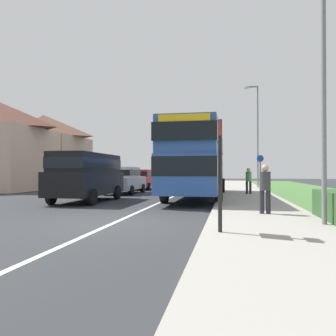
{
  "coord_description": "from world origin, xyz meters",
  "views": [
    {
      "loc": [
        3.21,
        -8.95,
        1.45
      ],
      "look_at": [
        0.6,
        5.04,
        1.6
      ],
      "focal_mm": 35.38,
      "sensor_mm": 36.0,
      "label": 1
    }
  ],
  "objects_px": {
    "bus_stop_sign": "(220,167)",
    "parked_car_silver": "(124,179)",
    "double_decker_bus": "(198,159)",
    "parked_van_black": "(87,173)",
    "cycle_route_sign": "(260,172)",
    "parked_car_red": "(142,178)",
    "street_lamp_near": "(319,56)",
    "pedestrian_at_stop": "(265,187)",
    "street_lamp_mid": "(257,131)",
    "pedestrian_walking_away": "(249,179)"
  },
  "relations": [
    {
      "from": "bus_stop_sign",
      "to": "parked_car_silver",
      "type": "bearing_deg",
      "value": 116.23
    },
    {
      "from": "parked_car_silver",
      "to": "bus_stop_sign",
      "type": "xyz_separation_m",
      "value": [
        6.55,
        -13.3,
        0.6
      ]
    },
    {
      "from": "double_decker_bus",
      "to": "bus_stop_sign",
      "type": "xyz_separation_m",
      "value": [
        1.5,
        -10.74,
        -0.6
      ]
    },
    {
      "from": "double_decker_bus",
      "to": "parked_van_black",
      "type": "relative_size",
      "value": 2.23
    },
    {
      "from": "parked_car_silver",
      "to": "cycle_route_sign",
      "type": "height_order",
      "value": "cycle_route_sign"
    },
    {
      "from": "parked_car_red",
      "to": "bus_stop_sign",
      "type": "height_order",
      "value": "bus_stop_sign"
    },
    {
      "from": "street_lamp_near",
      "to": "pedestrian_at_stop",
      "type": "bearing_deg",
      "value": 120.91
    },
    {
      "from": "double_decker_bus",
      "to": "pedestrian_at_stop",
      "type": "xyz_separation_m",
      "value": [
        2.81,
        -7.27,
        -1.17
      ]
    },
    {
      "from": "parked_car_silver",
      "to": "street_lamp_mid",
      "type": "xyz_separation_m",
      "value": [
        8.95,
        7.27,
        3.86
      ]
    },
    {
      "from": "double_decker_bus",
      "to": "bus_stop_sign",
      "type": "height_order",
      "value": "double_decker_bus"
    },
    {
      "from": "pedestrian_walking_away",
      "to": "bus_stop_sign",
      "type": "height_order",
      "value": "bus_stop_sign"
    },
    {
      "from": "pedestrian_walking_away",
      "to": "street_lamp_mid",
      "type": "distance_m",
      "value": 8.66
    },
    {
      "from": "cycle_route_sign",
      "to": "parked_van_black",
      "type": "bearing_deg",
      "value": -139.69
    },
    {
      "from": "pedestrian_walking_away",
      "to": "cycle_route_sign",
      "type": "height_order",
      "value": "cycle_route_sign"
    },
    {
      "from": "double_decker_bus",
      "to": "parked_van_black",
      "type": "distance_m",
      "value": 6.02
    },
    {
      "from": "pedestrian_at_stop",
      "to": "bus_stop_sign",
      "type": "bearing_deg",
      "value": -110.71
    },
    {
      "from": "double_decker_bus",
      "to": "pedestrian_walking_away",
      "type": "height_order",
      "value": "double_decker_bus"
    },
    {
      "from": "cycle_route_sign",
      "to": "pedestrian_at_stop",
      "type": "bearing_deg",
      "value": -94.33
    },
    {
      "from": "parked_van_black",
      "to": "street_lamp_mid",
      "type": "relative_size",
      "value": 0.61
    },
    {
      "from": "street_lamp_near",
      "to": "pedestrian_walking_away",
      "type": "bearing_deg",
      "value": 95.7
    },
    {
      "from": "parked_van_black",
      "to": "parked_car_silver",
      "type": "xyz_separation_m",
      "value": [
        -0.04,
        5.8,
        -0.42
      ]
    },
    {
      "from": "pedestrian_at_stop",
      "to": "parked_car_red",
      "type": "bearing_deg",
      "value": 118.25
    },
    {
      "from": "street_lamp_near",
      "to": "street_lamp_mid",
      "type": "distance_m",
      "value": 19.03
    },
    {
      "from": "pedestrian_walking_away",
      "to": "parked_van_black",
      "type": "bearing_deg",
      "value": -145.58
    },
    {
      "from": "parked_van_black",
      "to": "pedestrian_at_stop",
      "type": "relative_size",
      "value": 3.07
    },
    {
      "from": "parked_car_silver",
      "to": "street_lamp_near",
      "type": "xyz_separation_m",
      "value": [
        9.01,
        -11.75,
        3.43
      ]
    },
    {
      "from": "double_decker_bus",
      "to": "bus_stop_sign",
      "type": "distance_m",
      "value": 10.86
    },
    {
      "from": "parked_van_black",
      "to": "bus_stop_sign",
      "type": "distance_m",
      "value": 9.94
    },
    {
      "from": "parked_car_red",
      "to": "cycle_route_sign",
      "type": "height_order",
      "value": "cycle_route_sign"
    },
    {
      "from": "cycle_route_sign",
      "to": "street_lamp_mid",
      "type": "xyz_separation_m",
      "value": [
        0.22,
        5.7,
        3.37
      ]
    },
    {
      "from": "pedestrian_walking_away",
      "to": "bus_stop_sign",
      "type": "bearing_deg",
      "value": -95.87
    },
    {
      "from": "parked_car_silver",
      "to": "parked_car_red",
      "type": "bearing_deg",
      "value": 92.06
    },
    {
      "from": "street_lamp_mid",
      "to": "parked_van_black",
      "type": "bearing_deg",
      "value": -124.27
    },
    {
      "from": "street_lamp_mid",
      "to": "street_lamp_near",
      "type": "bearing_deg",
      "value": -89.82
    },
    {
      "from": "pedestrian_at_stop",
      "to": "street_lamp_near",
      "type": "distance_m",
      "value": 4.07
    },
    {
      "from": "cycle_route_sign",
      "to": "parked_car_red",
      "type": "bearing_deg",
      "value": 158.16
    },
    {
      "from": "parked_van_black",
      "to": "pedestrian_at_stop",
      "type": "height_order",
      "value": "parked_van_black"
    },
    {
      "from": "pedestrian_walking_away",
      "to": "street_lamp_mid",
      "type": "height_order",
      "value": "street_lamp_mid"
    },
    {
      "from": "parked_van_black",
      "to": "pedestrian_walking_away",
      "type": "height_order",
      "value": "parked_van_black"
    },
    {
      "from": "parked_van_black",
      "to": "street_lamp_mid",
      "type": "height_order",
      "value": "street_lamp_mid"
    },
    {
      "from": "bus_stop_sign",
      "to": "street_lamp_mid",
      "type": "height_order",
      "value": "street_lamp_mid"
    },
    {
      "from": "parked_car_red",
      "to": "street_lamp_near",
      "type": "distance_m",
      "value": 19.55
    },
    {
      "from": "parked_car_silver",
      "to": "street_lamp_near",
      "type": "relative_size",
      "value": 0.57
    },
    {
      "from": "parked_van_black",
      "to": "bus_stop_sign",
      "type": "bearing_deg",
      "value": -49.05
    },
    {
      "from": "street_lamp_mid",
      "to": "parked_car_silver",
      "type": "bearing_deg",
      "value": -140.89
    },
    {
      "from": "double_decker_bus",
      "to": "bus_stop_sign",
      "type": "bearing_deg",
      "value": -82.05
    },
    {
      "from": "double_decker_bus",
      "to": "parked_car_red",
      "type": "bearing_deg",
      "value": 124.2
    },
    {
      "from": "bus_stop_sign",
      "to": "street_lamp_near",
      "type": "distance_m",
      "value": 4.06
    },
    {
      "from": "double_decker_bus",
      "to": "street_lamp_near",
      "type": "bearing_deg",
      "value": -66.7
    },
    {
      "from": "parked_van_black",
      "to": "street_lamp_mid",
      "type": "bearing_deg",
      "value": 55.73
    }
  ]
}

